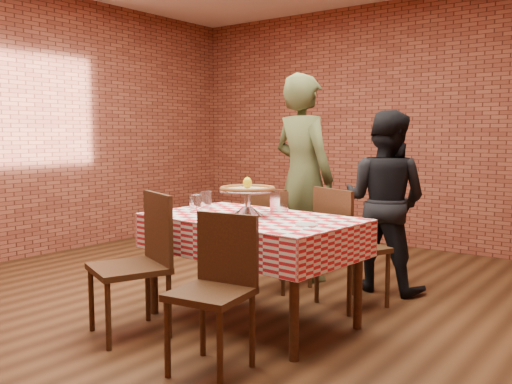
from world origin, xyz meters
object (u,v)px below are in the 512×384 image
pizza (247,190)px  condiment_caddy (279,202)px  chair_far_left (282,238)px  diner_black (385,201)px  chair_far_right (352,247)px  diner_olive (303,177)px  pizza_stand (248,203)px  water_glass_left (195,204)px  water_glass_right (206,200)px  table (252,269)px  chair_near_left (129,265)px  chair_near_right (210,296)px

pizza → condiment_caddy: (0.07, 0.30, -0.11)m
chair_far_left → diner_black: bearing=-138.2°
chair_far_right → diner_olive: 1.01m
pizza_stand → diner_olive: (-0.31, 1.23, 0.09)m
diner_olive → diner_black: bearing=-160.1°
water_glass_left → water_glass_right: size_ratio=1.00×
table → chair_far_left: bearing=110.5°
chair_far_right → diner_black: bearing=-69.8°
table → condiment_caddy: condiment_caddy is taller
chair_near_left → diner_black: size_ratio=0.61×
water_glass_right → diner_olive: size_ratio=0.07×
water_glass_right → chair_far_left: bearing=71.9°
chair_near_left → diner_black: bearing=87.9°
chair_far_left → chair_far_right: bearing=-178.1°
pizza → chair_far_right: bearing=59.1°
pizza_stand → diner_olive: 1.27m
diner_olive → diner_black: (0.77, 0.09, -0.17)m
pizza → diner_olive: diner_olive is taller
pizza_stand → pizza: (0.00, 0.00, 0.10)m
water_glass_left → pizza_stand: bearing=17.4°
pizza_stand → water_glass_left: pizza_stand is taller
water_glass_right → condiment_caddy: condiment_caddy is taller
pizza_stand → diner_black: size_ratio=0.27×
diner_olive → chair_far_right: bearing=161.3°
table → diner_olive: (-0.35, 1.24, 0.56)m
table → chair_near_left: 0.86m
water_glass_left → chair_near_left: size_ratio=0.14×
pizza → chair_near_left: pizza is taller
chair_near_left → chair_near_right: 0.83m
pizza_stand → chair_far_left: pizza_stand is taller
condiment_caddy → pizza: bearing=-89.5°
chair_near_left → water_glass_right: bearing=116.1°
condiment_caddy → chair_far_right: (0.38, 0.45, -0.37)m
table → chair_far_right: bearing=62.0°
water_glass_left → chair_near_left: (-0.05, -0.60, -0.35)m
water_glass_left → chair_near_right: size_ratio=0.15×
condiment_caddy → chair_far_left: size_ratio=0.17×
pizza_stand → chair_far_right: pizza_stand is taller
table → chair_near_left: bearing=-124.1°
chair_far_left → diner_olive: bearing=-75.8°
pizza → diner_black: diner_black is taller
chair_far_right → diner_black: diner_black is taller
condiment_caddy → chair_far_right: chair_far_right is taller
table → condiment_caddy: (0.02, 0.31, 0.46)m
table → diner_black: bearing=72.6°
table → diner_olive: diner_olive is taller
table → chair_near_left: chair_near_left is taller
pizza → chair_near_right: 1.04m
pizza → water_glass_right: (-0.50, 0.11, -0.12)m
pizza_stand → water_glass_left: (-0.39, -0.12, -0.02)m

